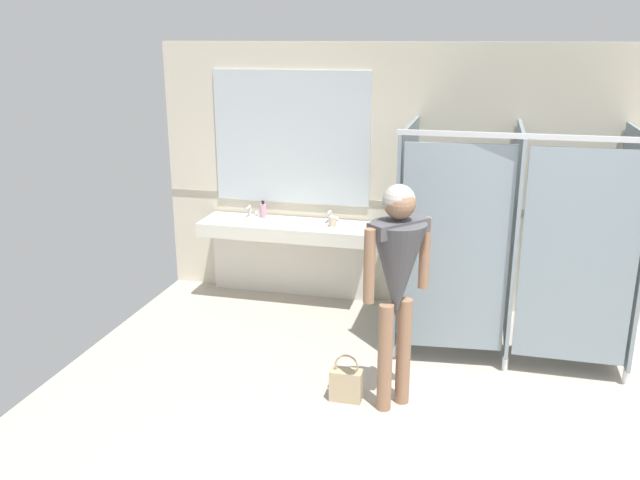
# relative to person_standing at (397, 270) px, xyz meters

# --- Properties ---
(wall_back) EXTENTS (7.79, 0.12, 2.64)m
(wall_back) POSITION_rel_person_standing_xyz_m (1.11, 2.15, 0.23)
(wall_back) COLOR beige
(wall_back) RESTS_ON ground_plane
(wall_back_tile_band) EXTENTS (7.79, 0.01, 0.06)m
(wall_back_tile_band) POSITION_rel_person_standing_xyz_m (1.11, 2.09, -0.04)
(wall_back_tile_band) COLOR #9E937F
(wall_back_tile_band) RESTS_ON wall_back
(vanity_counter) EXTENTS (1.75, 0.52, 0.97)m
(vanity_counter) POSITION_rel_person_standing_xyz_m (-1.40, 1.90, -0.47)
(vanity_counter) COLOR silver
(vanity_counter) RESTS_ON ground_plane
(mirror_panel) EXTENTS (1.65, 0.02, 1.36)m
(mirror_panel) POSITION_rel_person_standing_xyz_m (-1.40, 2.08, 0.59)
(mirror_panel) COLOR silver
(mirror_panel) RESTS_ON wall_back
(bathroom_stalls) EXTENTS (1.95, 1.37, 1.99)m
(bathroom_stalls) POSITION_rel_person_standing_xyz_m (0.84, 1.21, -0.05)
(bathroom_stalls) COLOR gray
(bathroom_stalls) RESTS_ON ground_plane
(person_standing) EXTENTS (0.56, 0.56, 1.71)m
(person_standing) POSITION_rel_person_standing_xyz_m (0.00, 0.00, 0.00)
(person_standing) COLOR #8C664C
(person_standing) RESTS_ON ground_plane
(handbag) EXTENTS (0.25, 0.13, 0.38)m
(handbag) POSITION_rel_person_standing_xyz_m (-0.36, -0.01, -0.96)
(handbag) COLOR tan
(handbag) RESTS_ON ground_plane
(soap_dispenser) EXTENTS (0.07, 0.07, 0.18)m
(soap_dispenser) POSITION_rel_person_standing_xyz_m (-1.68, 1.97, -0.16)
(soap_dispenser) COLOR #D899B2
(soap_dispenser) RESTS_ON vanity_counter
(paper_cup) EXTENTS (0.07, 0.07, 0.11)m
(paper_cup) POSITION_rel_person_standing_xyz_m (-0.89, 1.78, -0.18)
(paper_cup) COLOR beige
(paper_cup) RESTS_ON vanity_counter
(floor_drain_cover) EXTENTS (0.14, 0.14, 0.01)m
(floor_drain_cover) POSITION_rel_person_standing_xyz_m (1.28, -0.14, -1.09)
(floor_drain_cover) COLOR #B7BABF
(floor_drain_cover) RESTS_ON ground_plane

